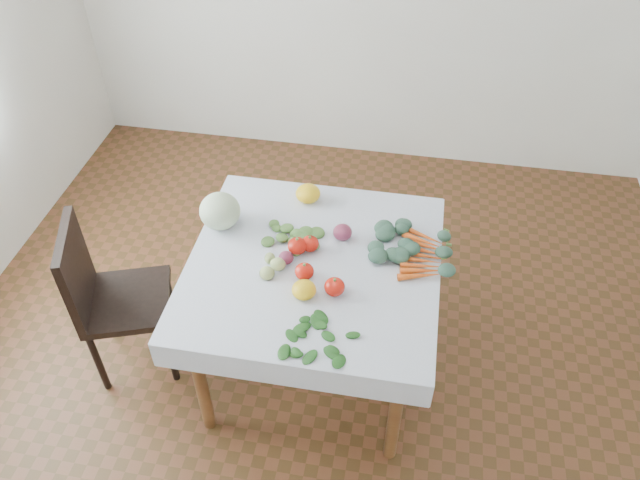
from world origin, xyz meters
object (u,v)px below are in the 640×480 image
Objects in this scene: chair at (106,292)px; cabbage at (220,211)px; table at (314,279)px; heirloom_back at (308,193)px; carrot_bunch at (423,256)px.

cabbage is at bearing 31.26° from chair.
chair is 0.68m from cabbage.
table is 1.11× the size of chair.
chair is (-0.99, -0.13, -0.14)m from table.
cabbage reaches higher than heirloom_back.
cabbage reaches higher than chair.
chair is 4.66× the size of cabbage.
chair reaches higher than heirloom_back.
chair is at bearing -170.24° from carrot_bunch.
table is at bearing -20.12° from cabbage.
table is 0.51m from carrot_bunch.
heirloom_back is at bearing 34.47° from cabbage.
table is 0.55m from cabbage.
heirloom_back is 0.35× the size of carrot_bunch.
chair reaches higher than table.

